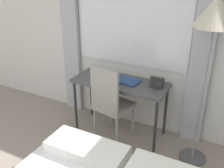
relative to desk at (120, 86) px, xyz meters
The scene contains 6 objects.
wall_back_with_window 0.77m from the desk, 75.71° to the left, with size 5.42×0.13×2.70m.
desk is the anchor object (origin of this frame).
desk_chair 0.25m from the desk, 94.50° to the right, with size 0.47×0.47×1.00m.
standing_lamp 1.33m from the desk, ahead, with size 0.39×0.39×1.80m.
telephone 0.47m from the desk, ahead, with size 0.16×0.13×0.12m.
book 0.12m from the desk, 15.32° to the left, with size 0.31×0.24×0.02m.
Camera 1 is at (1.14, -0.08, 2.05)m, focal length 42.00 mm.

